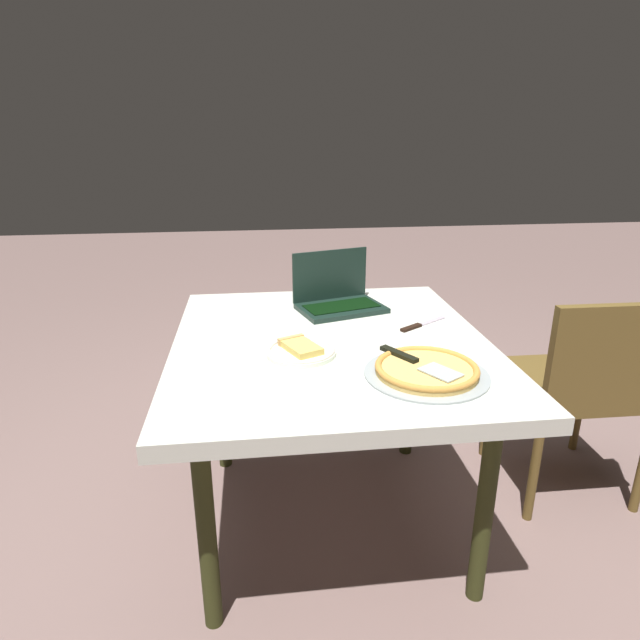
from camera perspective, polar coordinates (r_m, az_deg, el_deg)
name	(u,v)px	position (r m, az deg, el deg)	size (l,w,h in m)	color
ground_plane	(330,519)	(2.12, 1.04, -20.27)	(12.00, 12.00, 0.00)	#755C58
dining_table	(331,358)	(1.78, 1.16, -4.08)	(1.13, 1.01, 0.71)	beige
laptop	(338,297)	(2.05, 1.87, 2.47)	(0.29, 0.36, 0.21)	black
pizza_plate	(301,350)	(1.64, -2.03, -3.20)	(0.21, 0.21, 0.04)	white
pizza_tray	(426,370)	(1.53, 11.19, -5.20)	(0.35, 0.35, 0.04)	#949FA1
table_knife	(419,325)	(1.90, 10.43, -0.55)	(0.14, 0.20, 0.01)	#C0B1C1
chair_near	(581,381)	(2.21, 25.91, -5.85)	(0.47, 0.47, 0.83)	brown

